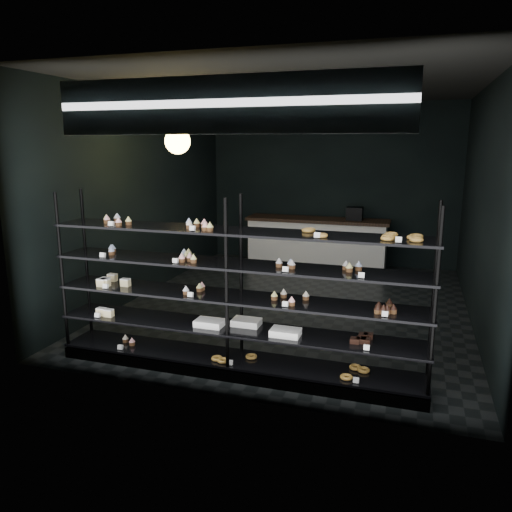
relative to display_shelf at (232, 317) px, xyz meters
name	(u,v)px	position (x,y,z in m)	size (l,w,h in m)	color
room	(297,201)	(0.11, 2.45, 0.97)	(5.01, 6.01, 3.20)	black
display_shelf	(232,317)	(0.00, 0.00, 0.00)	(4.00, 0.50, 1.91)	black
signage	(222,105)	(0.11, -0.48, 2.12)	(3.30, 0.05, 0.50)	#0D1741
pendant_lamp	(178,141)	(-1.35, 1.56, 1.82)	(0.34, 0.34, 0.90)	black
service_counter	(317,242)	(-0.05, 4.95, -0.13)	(2.80, 0.65, 1.23)	silver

